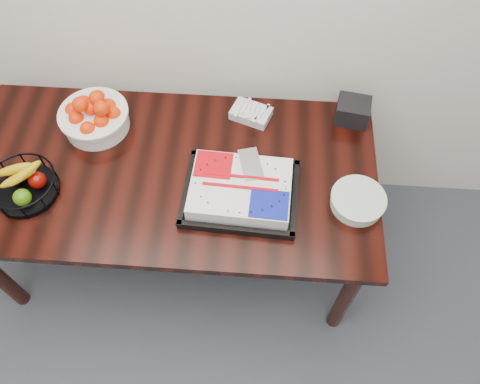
# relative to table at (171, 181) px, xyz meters

# --- Properties ---
(table) EXTENTS (1.80, 0.90, 0.75)m
(table) POSITION_rel_table_xyz_m (0.00, 0.00, 0.00)
(table) COLOR black
(table) RESTS_ON ground
(cake_tray) EXTENTS (0.48, 0.39, 0.10)m
(cake_tray) POSITION_rel_table_xyz_m (0.32, -0.11, 0.13)
(cake_tray) COLOR black
(cake_tray) RESTS_ON table
(tangerine_bowl) EXTENTS (0.31, 0.31, 0.20)m
(tangerine_bowl) POSITION_rel_table_xyz_m (-0.36, 0.22, 0.17)
(tangerine_bowl) COLOR white
(tangerine_bowl) RESTS_ON table
(fruit_basket) EXTENTS (0.28, 0.28, 0.15)m
(fruit_basket) POSITION_rel_table_xyz_m (-0.57, -0.15, 0.15)
(fruit_basket) COLOR black
(fruit_basket) RESTS_ON table
(plate_stack) EXTENTS (0.23, 0.23, 0.05)m
(plate_stack) POSITION_rel_table_xyz_m (0.80, -0.12, 0.11)
(plate_stack) COLOR white
(plate_stack) RESTS_ON table
(fork_bag) EXTENTS (0.21, 0.17, 0.05)m
(fork_bag) POSITION_rel_table_xyz_m (0.34, 0.33, 0.11)
(fork_bag) COLOR silver
(fork_bag) RESTS_ON table
(napkin_box) EXTENTS (0.16, 0.15, 0.10)m
(napkin_box) POSITION_rel_table_xyz_m (0.80, 0.35, 0.14)
(napkin_box) COLOR black
(napkin_box) RESTS_ON table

